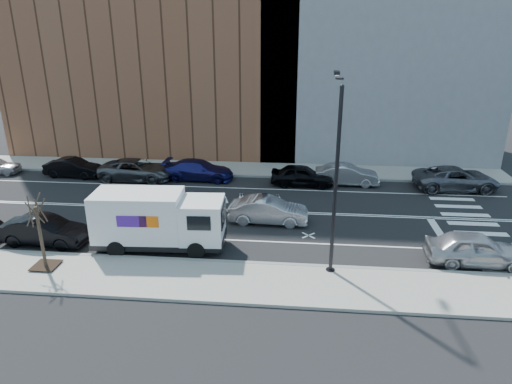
% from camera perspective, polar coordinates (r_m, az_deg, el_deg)
% --- Properties ---
extents(ground, '(120.00, 120.00, 0.00)m').
position_cam_1_polar(ground, '(29.97, -5.05, -2.24)').
color(ground, black).
rests_on(ground, ground).
extents(sidewalk_near, '(44.00, 3.60, 0.15)m').
position_cam_1_polar(sidewalk_near, '(22.25, -9.14, -10.72)').
color(sidewalk_near, gray).
rests_on(sidewalk_near, ground).
extents(sidewalk_far, '(44.00, 3.60, 0.15)m').
position_cam_1_polar(sidewalk_far, '(38.11, -2.71, 2.92)').
color(sidewalk_far, gray).
rests_on(sidewalk_far, ground).
extents(curb_near, '(44.00, 0.25, 0.17)m').
position_cam_1_polar(curb_near, '(23.76, -8.08, -8.49)').
color(curb_near, gray).
rests_on(curb_near, ground).
extents(curb_far, '(44.00, 0.25, 0.17)m').
position_cam_1_polar(curb_far, '(36.41, -3.10, 2.09)').
color(curb_far, gray).
rests_on(curb_far, ground).
extents(crosswalk, '(3.00, 14.00, 0.01)m').
position_cam_1_polar(crosswalk, '(31.40, 25.08, -3.09)').
color(crosswalk, white).
rests_on(crosswalk, ground).
extents(road_markings, '(40.00, 8.60, 0.01)m').
position_cam_1_polar(road_markings, '(29.97, -5.05, -2.23)').
color(road_markings, white).
rests_on(road_markings, ground).
extents(bldg_brick, '(26.00, 10.00, 22.00)m').
position_cam_1_polar(bldg_brick, '(44.80, -12.45, 19.28)').
color(bldg_brick, brown).
rests_on(bldg_brick, ground).
extents(bldg_concrete, '(20.00, 10.00, 26.00)m').
position_cam_1_polar(bldg_concrete, '(43.35, 15.54, 21.68)').
color(bldg_concrete, slate).
rests_on(bldg_concrete, ground).
extents(streetlight, '(0.44, 4.02, 9.34)m').
position_cam_1_polar(streetlight, '(21.33, 9.93, 2.63)').
color(streetlight, black).
rests_on(streetlight, ground).
extents(street_tree, '(1.20, 1.20, 3.75)m').
position_cam_1_polar(street_tree, '(24.56, -25.20, -5.79)').
color(street_tree, black).
rests_on(street_tree, ground).
extents(fedex_van, '(7.09, 2.79, 3.18)m').
position_cam_1_polar(fedex_van, '(24.81, -12.17, -3.39)').
color(fedex_van, black).
rests_on(fedex_van, ground).
extents(far_parked_b, '(4.58, 1.89, 1.48)m').
position_cam_1_polar(far_parked_b, '(38.93, -21.87, 2.84)').
color(far_parked_b, black).
rests_on(far_parked_b, ground).
extents(far_parked_c, '(5.90, 2.93, 1.61)m').
position_cam_1_polar(far_parked_c, '(36.58, -14.68, 2.70)').
color(far_parked_c, '#494B50').
rests_on(far_parked_c, ground).
extents(far_parked_d, '(5.41, 2.32, 1.55)m').
position_cam_1_polar(far_parked_d, '(35.72, -7.17, 2.76)').
color(far_parked_d, navy).
rests_on(far_parked_d, ground).
extents(far_parked_e, '(4.71, 2.04, 1.58)m').
position_cam_1_polar(far_parked_e, '(34.26, 5.78, 2.08)').
color(far_parked_e, black).
rests_on(far_parked_e, ground).
extents(far_parked_f, '(4.74, 1.70, 1.56)m').
position_cam_1_polar(far_parked_f, '(34.99, 11.27, 2.14)').
color(far_parked_f, '#9B9C9F').
rests_on(far_parked_f, ground).
extents(far_parked_g, '(6.18, 3.17, 1.67)m').
position_cam_1_polar(far_parked_g, '(36.35, 23.73, 1.56)').
color(far_parked_g, '#54565D').
rests_on(far_parked_g, ground).
extents(driving_sedan, '(4.84, 1.83, 1.58)m').
position_cam_1_polar(driving_sedan, '(27.72, 1.56, -2.32)').
color(driving_sedan, '#B4B5B9').
rests_on(driving_sedan, ground).
extents(near_parked_rear_a, '(4.88, 1.97, 1.58)m').
position_cam_1_polar(near_parked_rear_a, '(27.63, -24.92, -4.40)').
color(near_parked_rear_a, black).
rests_on(near_parked_rear_a, ground).
extents(near_parked_front, '(4.98, 2.12, 1.68)m').
position_cam_1_polar(near_parked_front, '(25.53, 25.82, -6.43)').
color(near_parked_front, '#ABABB0').
rests_on(near_parked_front, ground).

